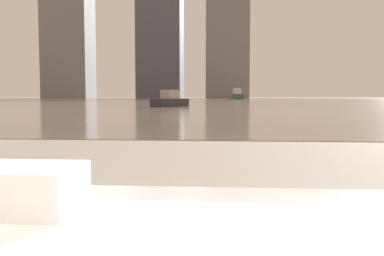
{
  "coord_description": "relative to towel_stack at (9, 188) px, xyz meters",
  "views": [
    {
      "loc": [
        0.2,
        0.19,
        0.73
      ],
      "look_at": [
        0.03,
        2.33,
        0.56
      ],
      "focal_mm": 40.0,
      "sensor_mm": 36.0,
      "label": 1
    }
  ],
  "objects": [
    {
      "name": "towel_stack",
      "position": [
        0.0,
        0.0,
        0.0
      ],
      "size": [
        0.24,
        0.16,
        0.08
      ],
      "color": "white",
      "rests_on": "bathtub"
    },
    {
      "name": "harbor_water",
      "position": [
        0.19,
        61.09,
        -0.56
      ],
      "size": [
        180.0,
        110.0,
        0.01
      ],
      "color": "gray",
      "rests_on": "ground_plane"
    },
    {
      "name": "harbor_boat_1",
      "position": [
        -3.21,
        26.8,
        -0.17
      ],
      "size": [
        2.3,
        3.0,
        1.08
      ],
      "color": "#2D2D33",
      "rests_on": "harbor_water"
    },
    {
      "name": "harbor_boat_2",
      "position": [
        2.6,
        82.65,
        0.2
      ],
      "size": [
        2.31,
        5.84,
        2.15
      ],
      "color": "#335647",
      "rests_on": "harbor_water"
    },
    {
      "name": "skyline_tower_1",
      "position": [
        -17.58,
        117.09,
        15.17
      ],
      "size": [
        11.81,
        11.47,
        31.46
      ],
      "color": "#4C515B",
      "rests_on": "ground_plane"
    }
  ]
}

